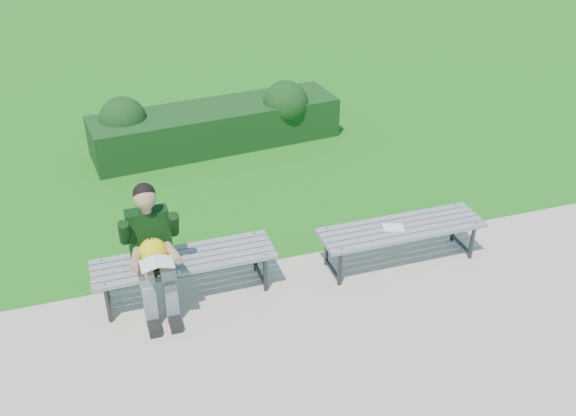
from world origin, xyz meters
TOP-DOWN VIEW (x-y plane):
  - ground at (0.00, 0.00)m, footprint 80.00×80.00m
  - walkway at (0.00, -1.75)m, footprint 30.00×3.50m
  - hedge at (0.34, 3.20)m, footprint 3.75×1.28m
  - bench_left at (-0.75, -0.29)m, footprint 1.80×0.50m
  - bench_right at (1.56, -0.44)m, footprint 1.80×0.50m
  - seated_boy at (-1.05, -0.39)m, footprint 0.56×0.76m
  - paper_sheet at (1.46, -0.44)m, footprint 0.26×0.22m

SIDE VIEW (x-z plane):
  - ground at x=0.00m, z-range 0.00..0.00m
  - walkway at x=0.00m, z-range 0.00..0.02m
  - hedge at x=0.34m, z-range -0.09..0.82m
  - bench_left at x=-0.75m, z-range 0.19..0.64m
  - bench_right at x=1.56m, z-range 0.19..0.64m
  - paper_sheet at x=1.46m, z-range 0.47..0.48m
  - seated_boy at x=-1.05m, z-range 0.06..1.37m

